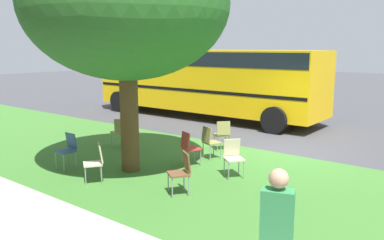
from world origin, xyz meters
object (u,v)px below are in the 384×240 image
chair_1 (233,155)px  chair_7 (222,133)px  chair_3 (120,130)px  chair_6 (210,140)px  chair_4 (189,146)px  chair_5 (68,148)px  pedestrian_0 (276,235)px  chair_2 (96,160)px  school_bus (204,76)px  street_tree (126,4)px  chair_0 (182,170)px

chair_1 → chair_7: (1.55, -1.89, 0.00)m
chair_3 → chair_6: same height
chair_1 → chair_4: size_ratio=1.00×
chair_3 → chair_7: size_ratio=1.00×
chair_5 → pedestrian_0: pedestrian_0 is taller
chair_2 → school_bus: bearing=-69.1°
chair_3 → chair_5: same height
chair_4 → chair_7: bearing=-83.7°
street_tree → pedestrian_0: street_tree is taller
chair_5 → street_tree: bearing=-148.6°
chair_5 → chair_7: (-2.05, -3.86, 0.00)m
street_tree → school_bus: 8.25m
chair_1 → pedestrian_0: (-2.96, 3.83, 0.41)m
chair_1 → chair_2: same height
chair_3 → school_bus: bearing=-78.8°
chair_5 → chair_7: 4.37m
chair_2 → chair_4: bearing=-109.8°
chair_3 → chair_7: (-2.68, -1.58, 0.00)m
pedestrian_0 → chair_7: bearing=-51.7°
chair_0 → school_bus: 9.43m
chair_0 → chair_4: bearing=-55.9°
chair_0 → school_bus: (5.17, -7.79, 1.24)m
chair_4 → street_tree: bearing=53.1°
street_tree → chair_6: (-0.93, -2.04, -3.44)m
street_tree → chair_3: size_ratio=6.53×
chair_2 → chair_5: same height
chair_4 → chair_7: size_ratio=1.00×
chair_0 → chair_3: size_ratio=1.00×
chair_0 → pedestrian_0: 3.89m
chair_7 → pedestrian_0: bearing=128.3°
chair_2 → chair_7: same height
chair_0 → chair_4: (1.13, -1.67, 0.00)m
chair_0 → chair_6: bearing=-66.7°
chair_4 → school_bus: (4.04, -6.11, 1.24)m
chair_2 → chair_5: size_ratio=1.00×
chair_4 → chair_7: 1.85m
chair_2 → chair_6: bearing=-105.4°
chair_4 → chair_6: size_ratio=1.00×
chair_1 → school_bus: bearing=-48.9°
chair_0 → school_bus: size_ratio=0.08×
school_bus → pedestrian_0: school_bus is taller
chair_2 → chair_3: bearing=-51.1°
chair_0 → school_bus: bearing=-56.4°
chair_0 → chair_6: 2.75m
chair_0 → chair_2: 2.05m
chair_4 → chair_6: 0.86m
chair_7 → chair_0: bearing=110.8°
chair_0 → chair_1: size_ratio=1.00×
chair_3 → school_bus: size_ratio=0.08×
chair_4 → chair_5: (2.26, 2.02, 0.00)m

